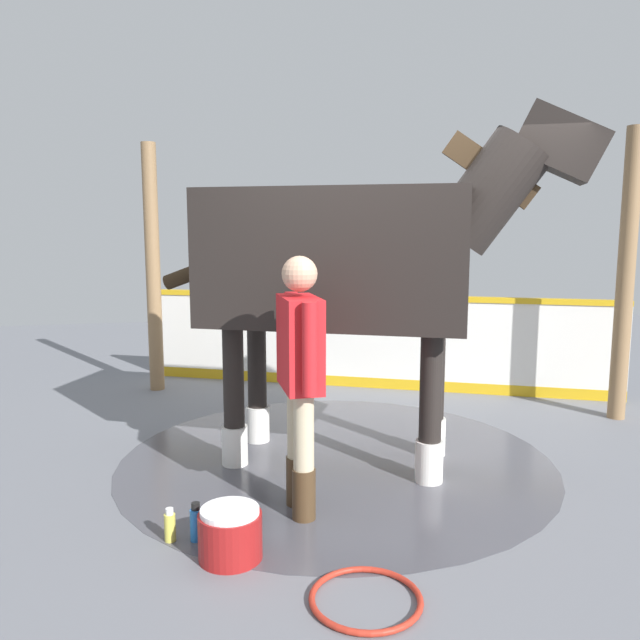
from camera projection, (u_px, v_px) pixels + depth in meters
ground_plane at (369, 462)px, 4.91m from camera, size 16.00×16.00×0.02m
wet_patch at (336, 459)px, 4.93m from camera, size 3.40×3.40×0.00m
barrier_wall at (377, 345)px, 7.09m from camera, size 4.86×2.32×1.08m
roof_post_near at (626, 277)px, 5.82m from camera, size 0.16×0.16×2.74m
roof_post_far at (153, 269)px, 6.90m from camera, size 0.16×0.16×2.74m
horse at (351, 261)px, 4.68m from camera, size 3.08×1.78×2.67m
handler at (300, 368)px, 3.89m from camera, size 0.23×0.67×1.65m
wash_bucket at (230, 534)px, 3.43m from camera, size 0.35×0.35×0.29m
bottle_shampoo at (170, 526)px, 3.63m from camera, size 0.07×0.07×0.20m
bottle_spray at (196, 523)px, 3.63m from camera, size 0.07×0.07×0.23m
hose_coil at (366, 599)px, 3.04m from camera, size 0.56×0.56×0.03m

